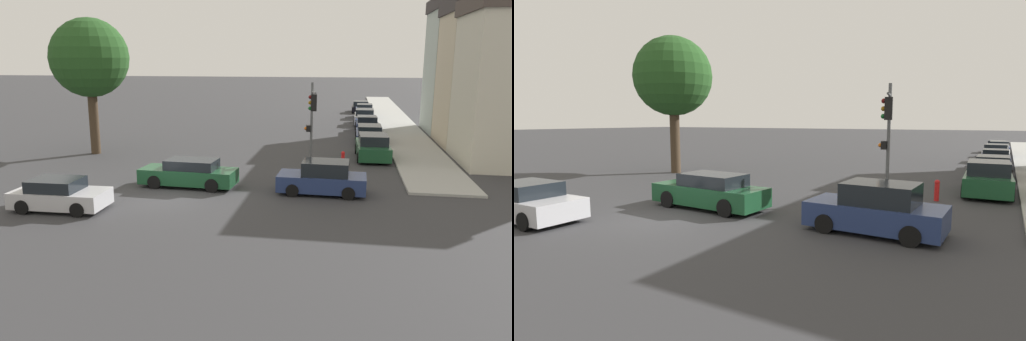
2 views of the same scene
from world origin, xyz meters
The scene contains 13 objects.
ground_plane centered at (0.00, 0.00, 0.00)m, with size 300.00×300.00×0.00m, color #333335.
street_tree centered at (-8.47, 9.62, 6.22)m, with size 5.05×5.05×8.80m.
traffic_signal centered at (6.09, 6.62, 3.18)m, with size 0.72×1.58×4.95m.
crossing_car_0 centered at (-3.77, -2.43, 0.63)m, with size 3.94×2.01×1.33m.
crossing_car_1 centered at (6.99, 2.12, 0.72)m, with size 4.15×2.07×1.57m.
crossing_car_2 centered at (0.41, 2.25, 0.67)m, with size 4.83×2.02×1.39m.
parked_car_0 centered at (9.68, 11.10, 0.74)m, with size 2.16×4.80×1.58m.
parked_car_1 centered at (9.71, 17.34, 0.65)m, with size 2.04×4.68×1.35m.
parked_car_2 centered at (9.72, 23.02, 0.67)m, with size 1.98×3.93×1.40m.
parked_car_3 centered at (9.67, 28.09, 0.71)m, with size 2.09×4.61×1.50m.
parked_car_4 centered at (9.82, 33.54, 0.72)m, with size 1.91×3.88×1.50m.
parked_car_5 centered at (9.54, 39.27, 0.63)m, with size 2.01×4.17×1.34m.
fire_hydrant centered at (7.86, 8.33, 0.49)m, with size 0.22×0.22×0.92m.
Camera 2 is at (10.25, -9.84, 3.43)m, focal length 28.00 mm.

